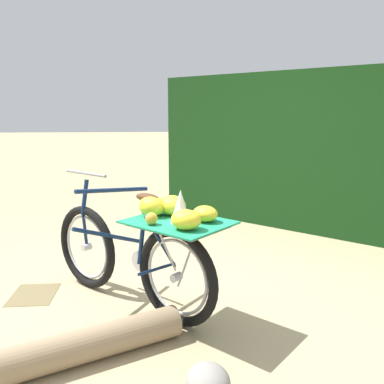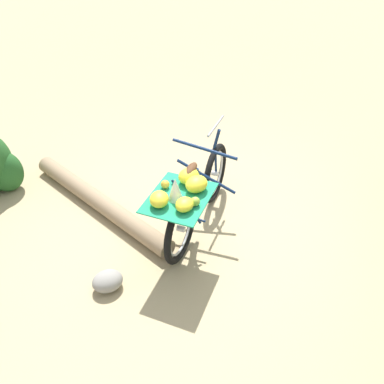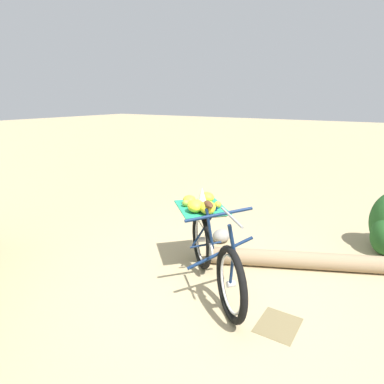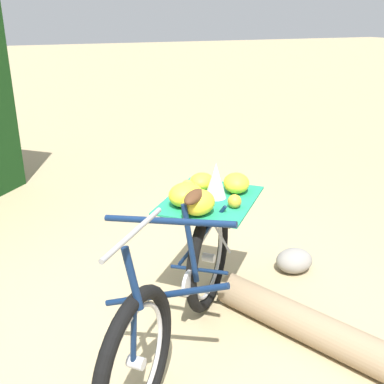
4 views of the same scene
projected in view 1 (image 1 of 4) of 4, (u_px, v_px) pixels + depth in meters
ground_plane at (149, 291)px, 3.54m from camera, size 60.00×60.00×0.00m
foliage_hedge at (303, 150)px, 5.55m from camera, size 3.40×3.61×2.04m
bicycle at (139, 247)px, 3.14m from camera, size 1.45×1.49×1.03m
path_stone at (208, 383)px, 2.20m from camera, size 0.29×0.24×0.18m
leaf_litter_patch at (34, 294)px, 3.47m from camera, size 0.44×0.36×0.01m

